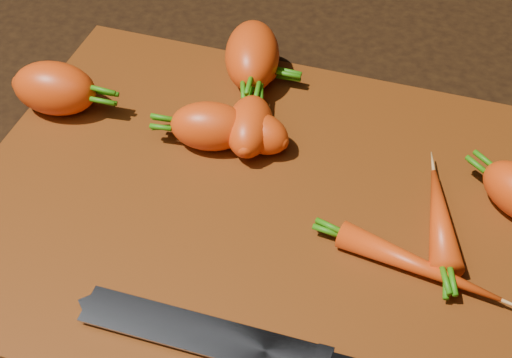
% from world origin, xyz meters
% --- Properties ---
extents(ground, '(2.00, 2.00, 0.01)m').
position_xyz_m(ground, '(0.00, 0.00, -0.01)').
color(ground, black).
extents(cutting_board, '(0.50, 0.40, 0.01)m').
position_xyz_m(cutting_board, '(0.00, 0.00, 0.01)').
color(cutting_board, '#5A290B').
rests_on(cutting_board, ground).
extents(carrot_0, '(0.09, 0.06, 0.05)m').
position_xyz_m(carrot_0, '(-0.22, 0.06, 0.04)').
color(carrot_0, '#F0440C').
rests_on(carrot_0, cutting_board).
extents(carrot_1, '(0.06, 0.05, 0.04)m').
position_xyz_m(carrot_1, '(-0.01, 0.07, 0.03)').
color(carrot_1, '#F0440C').
rests_on(carrot_1, cutting_board).
extents(carrot_2, '(0.08, 0.11, 0.06)m').
position_xyz_m(carrot_2, '(-0.05, 0.16, 0.04)').
color(carrot_2, '#F0440C').
rests_on(carrot_2, cutting_board).
extents(carrot_3, '(0.06, 0.08, 0.04)m').
position_xyz_m(carrot_3, '(-0.02, 0.07, 0.03)').
color(carrot_3, '#F0440C').
rests_on(carrot_3, cutting_board).
extents(carrot_4, '(0.08, 0.06, 0.05)m').
position_xyz_m(carrot_4, '(-0.06, 0.06, 0.03)').
color(carrot_4, '#F0440C').
rests_on(carrot_4, cutting_board).
extents(carrot_5, '(0.05, 0.03, 0.03)m').
position_xyz_m(carrot_5, '(-0.05, 0.16, 0.03)').
color(carrot_5, '#F0440C').
rests_on(carrot_5, cutting_board).
extents(carrot_7, '(0.13, 0.05, 0.02)m').
position_xyz_m(carrot_7, '(0.15, -0.04, 0.02)').
color(carrot_7, '#F0440C').
rests_on(carrot_7, cutting_board).
extents(carrot_8, '(0.05, 0.11, 0.03)m').
position_xyz_m(carrot_8, '(0.16, 0.02, 0.03)').
color(carrot_8, '#F0440C').
rests_on(carrot_8, cutting_board).
extents(knife, '(0.29, 0.03, 0.02)m').
position_xyz_m(knife, '(0.02, -0.14, 0.02)').
color(knife, gray).
rests_on(knife, cutting_board).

